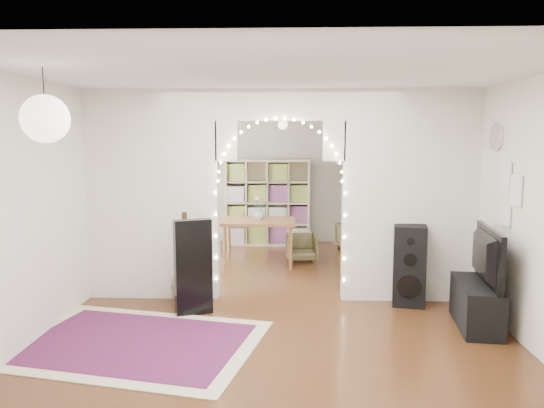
{
  "coord_description": "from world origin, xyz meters",
  "views": [
    {
      "loc": [
        0.13,
        -6.77,
        2.11
      ],
      "look_at": [
        -0.12,
        0.3,
        1.2
      ],
      "focal_mm": 35.0,
      "sensor_mm": 36.0,
      "label": 1
    }
  ],
  "objects_px": {
    "media_console": "(476,305)",
    "dining_chair_right": "(354,237)",
    "dining_table": "(259,224)",
    "floor_speaker": "(409,266)",
    "bookcase": "(268,202)",
    "dining_chair_left": "(302,247)",
    "acoustic_guitar": "(186,269)"
  },
  "relations": [
    {
      "from": "media_console",
      "to": "dining_chair_right",
      "type": "relative_size",
      "value": 1.83
    },
    {
      "from": "dining_table",
      "to": "dining_chair_right",
      "type": "relative_size",
      "value": 2.22
    },
    {
      "from": "floor_speaker",
      "to": "dining_chair_right",
      "type": "relative_size",
      "value": 1.86
    },
    {
      "from": "bookcase",
      "to": "dining_table",
      "type": "bearing_deg",
      "value": -90.8
    },
    {
      "from": "media_console",
      "to": "dining_chair_left",
      "type": "height_order",
      "value": "media_console"
    },
    {
      "from": "bookcase",
      "to": "floor_speaker",
      "type": "bearing_deg",
      "value": -60.74
    },
    {
      "from": "media_console",
      "to": "dining_chair_left",
      "type": "relative_size",
      "value": 1.97
    },
    {
      "from": "acoustic_guitar",
      "to": "bookcase",
      "type": "xyz_separation_m",
      "value": [
        0.88,
        3.7,
        0.4
      ]
    },
    {
      "from": "acoustic_guitar",
      "to": "dining_chair_right",
      "type": "xyz_separation_m",
      "value": [
        2.52,
        3.26,
        -0.18
      ]
    },
    {
      "from": "acoustic_guitar",
      "to": "floor_speaker",
      "type": "distance_m",
      "value": 2.82
    },
    {
      "from": "media_console",
      "to": "dining_chair_left",
      "type": "distance_m",
      "value": 3.62
    },
    {
      "from": "floor_speaker",
      "to": "bookcase",
      "type": "xyz_separation_m",
      "value": [
        -1.93,
        3.7,
        0.33
      ]
    },
    {
      "from": "dining_chair_left",
      "to": "acoustic_guitar",
      "type": "bearing_deg",
      "value": -128.93
    },
    {
      "from": "acoustic_guitar",
      "to": "media_console",
      "type": "relative_size",
      "value": 0.99
    },
    {
      "from": "bookcase",
      "to": "dining_chair_right",
      "type": "distance_m",
      "value": 1.79
    },
    {
      "from": "media_console",
      "to": "dining_chair_left",
      "type": "xyz_separation_m",
      "value": [
        -1.87,
        3.1,
        -0.02
      ]
    },
    {
      "from": "floor_speaker",
      "to": "acoustic_guitar",
      "type": "bearing_deg",
      "value": -169.65
    },
    {
      "from": "dining_table",
      "to": "floor_speaker",
      "type": "bearing_deg",
      "value": -45.79
    },
    {
      "from": "acoustic_guitar",
      "to": "dining_table",
      "type": "relative_size",
      "value": 0.81
    },
    {
      "from": "floor_speaker",
      "to": "media_console",
      "type": "xyz_separation_m",
      "value": [
        0.58,
        -0.75,
        -0.25
      ]
    },
    {
      "from": "acoustic_guitar",
      "to": "media_console",
      "type": "height_order",
      "value": "acoustic_guitar"
    },
    {
      "from": "bookcase",
      "to": "dining_table",
      "type": "height_order",
      "value": "bookcase"
    },
    {
      "from": "acoustic_guitar",
      "to": "bookcase",
      "type": "relative_size",
      "value": 0.59
    },
    {
      "from": "dining_table",
      "to": "dining_chair_right",
      "type": "xyz_separation_m",
      "value": [
        1.71,
        1.26,
        -0.43
      ]
    },
    {
      "from": "dining_chair_right",
      "to": "bookcase",
      "type": "bearing_deg",
      "value": 145.63
    },
    {
      "from": "bookcase",
      "to": "acoustic_guitar",
      "type": "bearing_deg",
      "value": -101.75
    },
    {
      "from": "media_console",
      "to": "dining_table",
      "type": "xyz_separation_m",
      "value": [
        -2.59,
        2.76,
        0.43
      ]
    },
    {
      "from": "dining_chair_left",
      "to": "media_console",
      "type": "bearing_deg",
      "value": -64.73
    },
    {
      "from": "dining_chair_right",
      "to": "dining_table",
      "type": "bearing_deg",
      "value": -162.84
    },
    {
      "from": "dining_chair_left",
      "to": "dining_chair_right",
      "type": "xyz_separation_m",
      "value": [
        0.99,
        0.92,
        0.02
      ]
    },
    {
      "from": "bookcase",
      "to": "dining_chair_left",
      "type": "distance_m",
      "value": 1.62
    },
    {
      "from": "media_console",
      "to": "dining_chair_right",
      "type": "distance_m",
      "value": 4.11
    }
  ]
}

